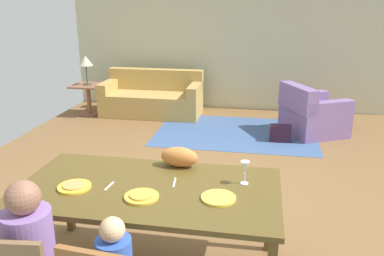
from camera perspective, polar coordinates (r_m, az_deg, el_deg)
ground_plane at (r=5.14m, az=2.51°, el=-6.38°), size 6.40×6.35×0.02m
back_wall at (r=7.92m, az=5.91°, el=12.45°), size 6.40×0.10×2.70m
dining_table at (r=3.09m, az=-6.22°, el=-9.42°), size 1.98×1.04×0.76m
plate_near_man at (r=3.15m, az=-16.55°, el=-8.12°), size 0.25×0.25×0.02m
pizza_near_man at (r=3.14m, az=-16.58°, el=-7.87°), size 0.17×0.17×0.01m
plate_near_child at (r=2.90m, az=-7.27°, el=-9.77°), size 0.25×0.25×0.02m
pizza_near_child at (r=2.89m, az=-7.28°, el=-9.51°), size 0.17×0.17×0.01m
plate_near_woman at (r=2.87m, az=3.82°, el=-10.00°), size 0.25×0.25×0.02m
wine_glass at (r=3.06m, az=7.63°, el=-5.71°), size 0.07×0.07×0.19m
fork at (r=3.11m, az=-11.84°, el=-8.18°), size 0.03×0.15×0.01m
knife at (r=3.10m, az=-2.55°, el=-7.83°), size 0.03×0.17×0.01m
cat at (r=3.36m, az=-1.84°, el=-4.18°), size 0.33×0.18×0.17m
area_rug at (r=6.63m, az=6.27°, el=-0.62°), size 2.60×1.80×0.01m
couch at (r=7.63m, az=-5.71°, el=4.25°), size 1.85×0.86×0.82m
armchair at (r=6.74m, az=16.83°, el=1.82°), size 1.16×1.15×0.82m
side_table at (r=7.79m, az=-14.67°, el=4.59°), size 0.56×0.56×0.58m
table_lamp at (r=7.67m, az=-15.05°, el=9.18°), size 0.26×0.26×0.54m
handbag at (r=6.30m, az=12.58°, el=-0.76°), size 0.32×0.16×0.26m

